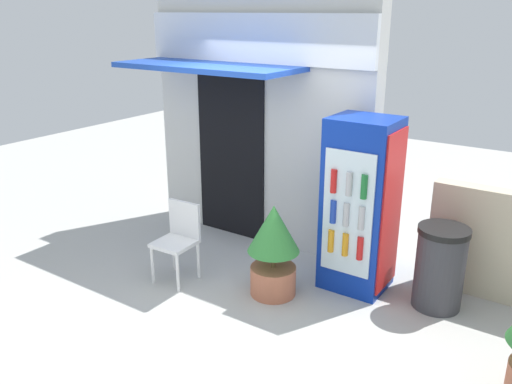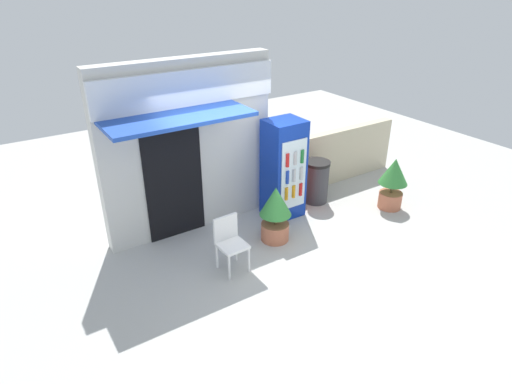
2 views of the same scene
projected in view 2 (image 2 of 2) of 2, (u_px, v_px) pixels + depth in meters
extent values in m
plane|color=#B2B2AD|center=(266.00, 254.00, 7.10)|extent=(16.00, 16.00, 0.00)
cube|color=silver|center=(188.00, 148.00, 7.26)|extent=(3.03, 0.26, 2.96)
cube|color=white|center=(188.00, 88.00, 6.66)|extent=(3.03, 0.08, 0.55)
cube|color=#1E47B2|center=(179.00, 118.00, 6.32)|extent=(2.19, 0.89, 0.06)
cube|color=black|center=(174.00, 178.00, 7.16)|extent=(1.00, 0.03, 2.17)
cube|color=#0C2D9E|center=(283.00, 169.00, 7.88)|extent=(0.66, 0.58, 1.84)
cube|color=silver|center=(294.00, 175.00, 7.66)|extent=(0.53, 0.02, 1.29)
cube|color=red|center=(298.00, 165.00, 8.05)|extent=(0.02, 0.52, 1.66)
cylinder|color=orange|center=(286.00, 194.00, 7.71)|extent=(0.06, 0.06, 0.24)
cylinder|color=orange|center=(294.00, 192.00, 7.79)|extent=(0.06, 0.06, 0.24)
cylinder|color=red|center=(301.00, 189.00, 7.87)|extent=(0.06, 0.06, 0.24)
cylinder|color=#1938A5|center=(287.00, 177.00, 7.57)|extent=(0.06, 0.06, 0.24)
cylinder|color=#B2B2B7|center=(294.00, 175.00, 7.64)|extent=(0.06, 0.06, 0.24)
cylinder|color=#B2B2B7|center=(301.00, 173.00, 7.72)|extent=(0.06, 0.06, 0.24)
cylinder|color=red|center=(287.00, 160.00, 7.42)|extent=(0.06, 0.06, 0.24)
cylinder|color=#B2B2B7|center=(295.00, 158.00, 7.50)|extent=(0.06, 0.06, 0.24)
cylinder|color=#196B2D|center=(302.00, 156.00, 7.58)|extent=(0.06, 0.06, 0.24)
cylinder|color=white|center=(229.00, 268.00, 6.41)|extent=(0.04, 0.04, 0.43)
cylinder|color=white|center=(249.00, 260.00, 6.59)|extent=(0.04, 0.04, 0.43)
cylinder|color=white|center=(217.00, 257.00, 6.67)|extent=(0.04, 0.04, 0.43)
cylinder|color=white|center=(236.00, 249.00, 6.85)|extent=(0.04, 0.04, 0.43)
cube|color=white|center=(232.00, 245.00, 6.52)|extent=(0.42, 0.43, 0.04)
cube|color=white|center=(226.00, 228.00, 6.56)|extent=(0.41, 0.06, 0.40)
cylinder|color=#BC6B4C|center=(275.00, 231.00, 7.43)|extent=(0.48, 0.48, 0.31)
cylinder|color=brown|center=(275.00, 219.00, 7.31)|extent=(0.05, 0.05, 0.18)
cone|color=#388C3D|center=(276.00, 201.00, 7.16)|extent=(0.54, 0.54, 0.50)
cylinder|color=#BC6B4C|center=(390.00, 200.00, 8.44)|extent=(0.44, 0.44, 0.32)
cylinder|color=brown|center=(392.00, 188.00, 8.32)|extent=(0.05, 0.05, 0.20)
cone|color=#388C3D|center=(394.00, 171.00, 8.16)|extent=(0.55, 0.55, 0.50)
cylinder|color=#38383D|center=(316.00, 183.00, 8.58)|extent=(0.48, 0.48, 0.79)
cylinder|color=black|center=(318.00, 163.00, 8.38)|extent=(0.50, 0.50, 0.06)
cube|color=beige|center=(341.00, 155.00, 9.41)|extent=(2.75, 0.20, 1.16)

